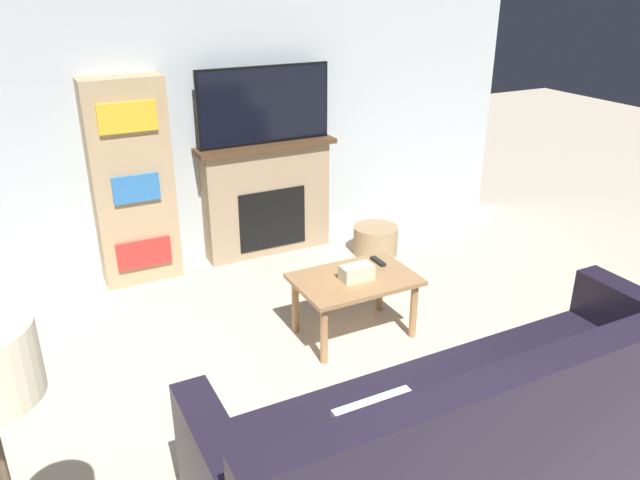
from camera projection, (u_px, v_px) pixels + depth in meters
wall_back at (224, 101)px, 5.12m from camera, size 5.67×0.06×2.70m
fireplace at (267, 198)px, 5.47m from camera, size 1.22×0.28×1.00m
tv at (265, 105)px, 5.13m from camera, size 1.16×0.03×0.64m
couch at (474, 438)px, 2.93m from camera, size 2.58×0.90×0.94m
coffee_table at (355, 286)px, 4.22m from camera, size 0.81×0.55×0.44m
tissue_box at (357, 272)px, 4.15m from camera, size 0.22×0.12×0.10m
remote_control at (378, 261)px, 4.40m from camera, size 0.04×0.15×0.02m
bookshelf at (132, 183)px, 4.85m from camera, size 0.61×0.29×1.63m
storage_basket at (375, 240)px, 5.58m from camera, size 0.40×0.40×0.25m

